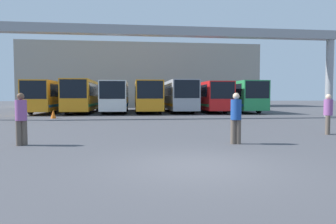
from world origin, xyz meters
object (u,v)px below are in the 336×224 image
bus_slot_2 (116,95)px  pedestrian_far_center (328,113)px  bus_slot_5 (207,95)px  bus_slot_0 (51,95)px  traffic_cone (53,114)px  bus_slot_1 (84,95)px  bus_slot_6 (239,95)px  bus_slot_3 (147,95)px  pedestrian_near_left (21,118)px  bus_slot_4 (177,95)px  pedestrian_mid_left (236,117)px

bus_slot_2 → pedestrian_far_center: bearing=-62.4°
bus_slot_2 → bus_slot_5: bearing=0.2°
bus_slot_0 → traffic_cone: bearing=-74.4°
bus_slot_0 → pedestrian_far_center: (17.33, -19.91, -0.86)m
bus_slot_1 → bus_slot_6: bearing=-1.6°
bus_slot_3 → pedestrian_near_left: size_ratio=6.44×
bus_slot_1 → bus_slot_4: bus_slot_4 is taller
bus_slot_0 → bus_slot_6: (20.12, -0.63, 0.04)m
bus_slot_4 → traffic_cone: 14.30m
bus_slot_0 → bus_slot_6: size_ratio=1.13×
bus_slot_0 → pedestrian_mid_left: 25.24m
bus_slot_5 → bus_slot_6: bearing=-17.4°
pedestrian_far_center → bus_slot_4: bearing=46.8°
bus_slot_0 → bus_slot_5: size_ratio=0.93×
bus_slot_6 → traffic_cone: (-17.79, -7.70, -1.53)m
bus_slot_0 → bus_slot_1: bearing=-2.7°
bus_slot_5 → bus_slot_6: (3.35, -1.05, 0.05)m
bus_slot_4 → bus_slot_6: bus_slot_4 is taller
bus_slot_0 → traffic_cone: bus_slot_0 is taller
pedestrian_near_left → pedestrian_far_center: size_ratio=1.01×
bus_slot_1 → pedestrian_near_left: (1.25, -21.33, -0.92)m
bus_slot_1 → bus_slot_3: (6.71, 0.47, -0.04)m
bus_slot_0 → bus_slot_1: 3.36m
bus_slot_2 → bus_slot_0: bearing=-176.7°
bus_slot_5 → pedestrian_near_left: bus_slot_5 is taller
bus_slot_1 → traffic_cone: bearing=-97.1°
bus_slot_1 → bus_slot_3: 6.72m
bus_slot_3 → traffic_cone: (-7.73, -8.64, -1.52)m
pedestrian_mid_left → traffic_cone: (-9.90, 13.72, -0.65)m
bus_slot_2 → pedestrian_far_center: bus_slot_2 is taller
bus_slot_3 → bus_slot_2: bearing=178.7°
bus_slot_6 → pedestrian_mid_left: bearing=-110.2°
bus_slot_6 → bus_slot_5: bearing=162.6°
bus_slot_1 → bus_slot_0: bearing=177.3°
bus_slot_3 → pedestrian_far_center: size_ratio=6.50×
bus_slot_6 → pedestrian_far_center: bearing=-98.3°
bus_slot_2 → bus_slot_3: bearing=-1.3°
bus_slot_5 → pedestrian_mid_left: size_ratio=6.53×
bus_slot_2 → pedestrian_near_left: bus_slot_2 is taller
traffic_cone → bus_slot_2: bearing=63.4°
pedestrian_mid_left → pedestrian_near_left: (-7.63, 0.57, -0.00)m
bus_slot_5 → traffic_cone: (-14.44, -8.75, -1.48)m
bus_slot_6 → bus_slot_1: bearing=178.4°
bus_slot_1 → pedestrian_mid_left: bus_slot_1 is taller
bus_slot_1 → pedestrian_near_left: bus_slot_1 is taller
traffic_cone → pedestrian_far_center: bearing=-37.7°
bus_slot_2 → bus_slot_5: size_ratio=0.99×
bus_slot_1 → bus_slot_3: size_ratio=0.92×
bus_slot_4 → pedestrian_far_center: bus_slot_4 is taller
bus_slot_1 → traffic_cone: 8.38m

